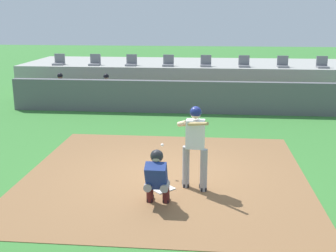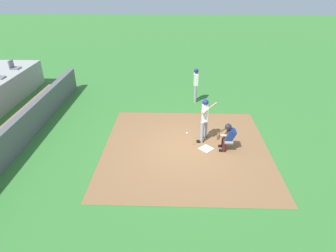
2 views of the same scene
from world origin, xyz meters
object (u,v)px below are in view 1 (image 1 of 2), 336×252
Objects in this scene: stadium_seat_3 at (168,63)px; stadium_seat_1 at (95,62)px; stadium_seat_4 at (206,63)px; batter_at_plate at (195,143)px; stadium_seat_0 at (59,62)px; dugout_player_0 at (60,89)px; catcher_crouched at (157,175)px; dugout_player_1 at (106,90)px; stadium_seat_7 at (322,65)px; stadium_seat_5 at (244,64)px; stadium_seat_2 at (131,62)px; stadium_seat_6 at (283,64)px; home_plate at (161,188)px.

stadium_seat_1 is at bearing 180.00° from stadium_seat_3.
stadium_seat_4 is at bearing 0.00° from stadium_seat_3.
stadium_seat_0 is (-6.38, 10.10, 0.50)m from batter_at_plate.
dugout_player_0 is at bearing -71.52° from stadium_seat_0.
catcher_crouched is at bearing -69.62° from stadium_seat_1.
dugout_player_0 is at bearing 180.00° from dugout_player_1.
stadium_seat_1 is (0.95, 2.03, 0.86)m from dugout_player_0.
dugout_player_1 is at bearing -166.99° from stadium_seat_7.
stadium_seat_4 is at bearing 0.00° from stadium_seat_1.
stadium_seat_5 is at bearing 15.28° from dugout_player_0.
stadium_seat_5 is (3.25, 0.00, 0.00)m from stadium_seat_3.
stadium_seat_0 and stadium_seat_4 have the same top height.
stadium_seat_2 is 1.00× the size of stadium_seat_4.
stadium_seat_0 is 1.00× the size of stadium_seat_7.
stadium_seat_6 is at bearing 15.82° from dugout_player_1.
stadium_seat_0 and stadium_seat_5 have the same top height.
stadium_seat_2 is (-2.44, 10.18, 1.51)m from home_plate.
stadium_seat_3 is (-0.81, 10.93, 0.93)m from catcher_crouched.
batter_at_plate reaches higher than home_plate.
stadium_seat_4 is (0.82, 10.93, 0.93)m from catcher_crouched.
stadium_seat_6 reaches higher than dugout_player_1.
dugout_player_0 is at bearing -169.23° from stadium_seat_7.
stadium_seat_2 is (2.57, 2.03, 0.86)m from dugout_player_0.
dugout_player_1 is 2.71× the size of stadium_seat_4.
batter_at_plate is 10.12m from stadium_seat_4.
batter_at_plate is 3.76× the size of stadium_seat_1.
stadium_seat_1 and stadium_seat_7 have the same top height.
stadium_seat_2 reaches higher than dugout_player_1.
home_plate is at bearing -68.24° from stadium_seat_1.
stadium_seat_6 is at bearing 69.59° from catcher_crouched.
stadium_seat_6 is (8.13, 0.00, 0.00)m from stadium_seat_1.
stadium_seat_2 is at bearing 102.56° from catcher_crouched.
stadium_seat_5 is 1.00× the size of stadium_seat_7.
stadium_seat_1 is 4.88m from stadium_seat_4.
stadium_seat_4 reaches higher than catcher_crouched.
catcher_crouched is (-0.69, -0.83, -0.43)m from batter_at_plate.
stadium_seat_1 and stadium_seat_4 have the same top height.
stadium_seat_5 is (7.45, 2.03, 0.86)m from dugout_player_0.
stadium_seat_3 and stadium_seat_7 have the same top height.
dugout_player_1 reaches higher than catcher_crouched.
stadium_seat_3 is (4.88, 0.00, 0.00)m from stadium_seat_0.
catcher_crouched is 3.96× the size of stadium_seat_0.
stadium_seat_7 is at bearing 0.00° from stadium_seat_0.
stadium_seat_6 is (9.75, 0.00, 0.00)m from stadium_seat_0.
stadium_seat_5 is 1.00× the size of stadium_seat_6.
stadium_seat_4 reaches higher than dugout_player_1.
stadium_seat_7 is at bearing 0.00° from stadium_seat_6.
stadium_seat_4 is (3.93, 2.03, 0.86)m from dugout_player_1.
dugout_player_0 is at bearing 121.59° from home_plate.
stadium_seat_3 is at bearing 94.23° from catcher_crouched.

